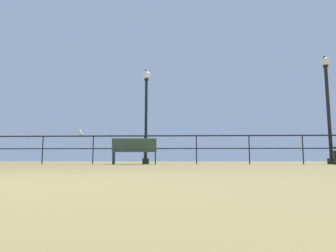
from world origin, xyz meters
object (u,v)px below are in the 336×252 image
object	(u,v)px
bench_near_left	(135,150)
lamppost_center	(146,109)
seagull_on_rail	(80,133)
lamppost_right	(328,102)

from	to	relation	value
bench_near_left	lamppost_center	distance (m)	1.95
bench_near_left	seagull_on_rail	bearing A→B (deg)	163.97
lamppost_center	seagull_on_rail	xyz separation A→B (m)	(-2.56, -0.31, -1.00)
bench_near_left	lamppost_right	world-z (taller)	lamppost_right
lamppost_right	seagull_on_rail	world-z (taller)	lamppost_right
seagull_on_rail	lamppost_center	bearing A→B (deg)	6.94
lamppost_right	seagull_on_rail	distance (m)	9.83
bench_near_left	lamppost_center	xyz separation A→B (m)	(0.30, 0.96, 1.67)
bench_near_left	lamppost_right	bearing A→B (deg)	7.32
seagull_on_rail	bench_near_left	bearing A→B (deg)	-16.03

